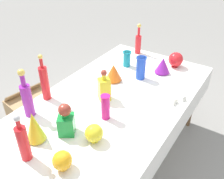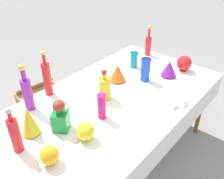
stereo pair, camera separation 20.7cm
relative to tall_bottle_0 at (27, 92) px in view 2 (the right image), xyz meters
The scene contains 21 objects.
ground_plane 1.14m from the tall_bottle_0, 39.01° to the right, with size 40.00×40.00×0.00m, color gray.
display_table 0.72m from the tall_bottle_0, 40.87° to the right, with size 2.10×1.14×0.76m.
tall_bottle_0 is the anchor object (origin of this frame).
tall_bottle_1 0.45m from the tall_bottle_0, 134.02° to the right, with size 0.07×0.07×0.35m.
tall_bottle_2 0.24m from the tall_bottle_0, 12.67° to the left, with size 0.07×0.07×0.41m.
tall_bottle_3 1.47m from the tall_bottle_0, ahead, with size 0.07×0.07×0.35m.
square_decanter_0 0.61m from the tall_bottle_0, 36.41° to the right, with size 0.13×0.13×0.28m.
square_decanter_1 0.39m from the tall_bottle_0, 89.69° to the right, with size 0.15×0.15×0.25m.
slender_vase_0 1.07m from the tall_bottle_0, 25.18° to the right, with size 0.10×0.10×0.22m.
slender_vase_1 0.59m from the tall_bottle_0, 60.70° to the right, with size 0.07×0.07×0.21m.
slender_vase_2 1.14m from the tall_bottle_0, 10.99° to the right, with size 0.09×0.09×0.16m.
fluted_vase_0 1.32m from the tall_bottle_0, 26.51° to the right, with size 0.15×0.15×0.16m.
fluted_vase_1 0.84m from the tall_bottle_0, 18.30° to the right, with size 0.16×0.16×0.17m.
fluted_vase_2 0.31m from the tall_bottle_0, 123.20° to the right, with size 0.13×0.13×0.23m.
round_bowl_0 0.60m from the tall_bottle_0, 85.83° to the right, with size 0.13×0.13×0.13m.
round_bowl_1 1.53m from the tall_bottle_0, 25.13° to the right, with size 0.15×0.15×0.16m.
round_bowl_2 0.63m from the tall_bottle_0, 113.34° to the right, with size 0.12×0.12×0.13m.
price_tag_left 1.27m from the tall_bottle_0, 48.46° to the right, with size 0.05×0.01×0.04m, color white.
price_tag_center 1.17m from the tall_bottle_0, 50.49° to the right, with size 0.05×0.01×0.04m, color white.
price_tag_right 1.19m from the tall_bottle_0, 49.62° to the right, with size 0.05×0.01×0.04m, color white.
cardboard_box_behind_left 1.32m from the tall_bottle_0, 54.13° to the left, with size 0.60×0.41×0.33m.
Camera 2 is at (-1.33, -1.12, 1.99)m, focal length 40.00 mm.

